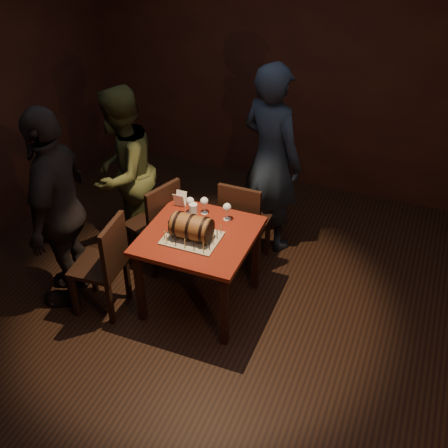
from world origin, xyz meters
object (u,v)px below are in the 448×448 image
(chair_left_rear, at_px, (157,221))
(person_left_rear, at_px, (122,173))
(wine_glass_left, at_px, (190,202))
(barrel_cake, at_px, (191,227))
(chair_left_front, at_px, (105,262))
(person_back, at_px, (271,159))
(wine_glass_right, at_px, (227,208))
(pub_table, at_px, (199,245))
(person_left_front, at_px, (58,209))
(pint_of_ale, at_px, (193,212))
(wine_glass_mid, at_px, (204,202))
(chair_back, at_px, (243,221))

(chair_left_rear, height_order, person_left_rear, person_left_rear)
(wine_glass_left, height_order, person_left_rear, person_left_rear)
(barrel_cake, height_order, chair_left_front, barrel_cake)
(wine_glass_left, bearing_deg, person_back, 62.54)
(barrel_cake, height_order, wine_glass_right, barrel_cake)
(pub_table, xyz_separation_m, person_left_front, (-1.13, -0.32, 0.27))
(chair_left_front, bearing_deg, pint_of_ale, 44.10)
(pint_of_ale, bearing_deg, person_left_rear, 159.28)
(barrel_cake, relative_size, wine_glass_mid, 2.33)
(barrel_cake, relative_size, person_left_front, 0.21)
(wine_glass_mid, bearing_deg, wine_glass_right, -4.15)
(pint_of_ale, distance_m, chair_left_rear, 0.56)
(chair_left_rear, height_order, person_back, person_back)
(pub_table, distance_m, chair_back, 0.66)
(barrel_cake, relative_size, person_back, 0.20)
(person_left_rear, bearing_deg, chair_left_rear, 65.39)
(wine_glass_right, bearing_deg, chair_left_front, -142.09)
(barrel_cake, bearing_deg, person_left_rear, 148.81)
(chair_left_front, bearing_deg, barrel_cake, 22.86)
(wine_glass_right, bearing_deg, person_back, 81.94)
(person_back, bearing_deg, barrel_cake, 101.80)
(wine_glass_right, height_order, chair_back, chair_back)
(chair_left_rear, distance_m, person_left_rear, 0.58)
(barrel_cake, distance_m, wine_glass_right, 0.40)
(chair_left_rear, bearing_deg, person_back, 43.50)
(chair_back, relative_size, person_back, 0.49)
(person_back, bearing_deg, person_left_rear, 50.11)
(chair_back, xyz_separation_m, person_back, (0.10, 0.49, 0.42))
(wine_glass_left, bearing_deg, pub_table, -53.11)
(wine_glass_left, relative_size, chair_back, 0.17)
(wine_glass_mid, bearing_deg, person_left_front, -149.26)
(wine_glass_left, xyz_separation_m, person_left_rear, (-0.83, 0.26, -0.03))
(barrel_cake, distance_m, wine_glass_left, 0.38)
(wine_glass_left, distance_m, wine_glass_mid, 0.12)
(person_left_rear, bearing_deg, chair_back, 93.52)
(wine_glass_left, height_order, chair_left_rear, chair_left_rear)
(pub_table, height_order, pint_of_ale, pint_of_ale)
(barrel_cake, bearing_deg, chair_left_rear, 142.86)
(pub_table, bearing_deg, pint_of_ale, 125.23)
(person_left_rear, bearing_deg, person_left_front, -8.87)
(wine_glass_left, relative_size, chair_left_front, 0.17)
(chair_left_rear, bearing_deg, person_left_front, -130.09)
(wine_glass_mid, xyz_separation_m, person_left_front, (-1.05, -0.62, 0.05))
(chair_left_rear, bearing_deg, pint_of_ale, -18.63)
(pub_table, bearing_deg, barrel_cake, -106.96)
(barrel_cake, height_order, chair_left_rear, barrel_cake)
(barrel_cake, distance_m, person_left_front, 1.13)
(wine_glass_left, distance_m, chair_left_rear, 0.52)
(wine_glass_right, distance_m, chair_left_front, 1.12)
(chair_back, distance_m, chair_left_front, 1.32)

